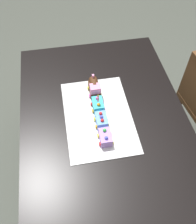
# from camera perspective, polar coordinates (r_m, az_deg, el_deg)

# --- Properties ---
(ground_plane) EXTENTS (8.00, 8.00, 0.00)m
(ground_plane) POSITION_cam_1_polar(r_m,az_deg,el_deg) (2.17, 0.89, -12.51)
(ground_plane) COLOR #474C44
(dining_table) EXTENTS (1.40, 1.00, 0.74)m
(dining_table) POSITION_cam_1_polar(r_m,az_deg,el_deg) (1.62, 1.17, -2.99)
(dining_table) COLOR black
(dining_table) RESTS_ON ground
(cake_board) EXTENTS (0.60, 0.40, 0.00)m
(cake_board) POSITION_cam_1_polar(r_m,az_deg,el_deg) (1.53, 0.00, -0.73)
(cake_board) COLOR silver
(cake_board) RESTS_ON dining_table
(cake_locomotive) EXTENTS (0.14, 0.08, 0.12)m
(cake_locomotive) POSITION_cam_1_polar(r_m,az_deg,el_deg) (1.61, -0.83, 5.55)
(cake_locomotive) COLOR #472816
(cake_locomotive) RESTS_ON cake_board
(cake_car_tanker_turquoise) EXTENTS (0.10, 0.08, 0.07)m
(cake_car_tanker_turquoise) POSITION_cam_1_polar(r_m,az_deg,el_deg) (1.54, -0.03, 1.63)
(cake_car_tanker_turquoise) COLOR #38B7C6
(cake_car_tanker_turquoise) RESTS_ON cake_board
(cake_car_caboose_sky_blue) EXTENTS (0.10, 0.08, 0.07)m
(cake_car_caboose_sky_blue) POSITION_cam_1_polar(r_m,az_deg,el_deg) (1.47, 0.78, -1.87)
(cake_car_caboose_sky_blue) COLOR #669EEA
(cake_car_caboose_sky_blue) RESTS_ON cake_board
(cake_car_flatbed_lavender) EXTENTS (0.10, 0.08, 0.07)m
(cake_car_flatbed_lavender) POSITION_cam_1_polar(r_m,az_deg,el_deg) (1.41, 1.66, -5.73)
(cake_car_flatbed_lavender) COLOR #AD84E0
(cake_car_flatbed_lavender) RESTS_ON cake_board
(birthday_candle) EXTENTS (0.01, 0.01, 0.06)m
(birthday_candle) POSITION_cam_1_polar(r_m,az_deg,el_deg) (1.48, 0.02, 3.22)
(birthday_candle) COLOR #F24C59
(birthday_candle) RESTS_ON cake_car_tanker_turquoise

